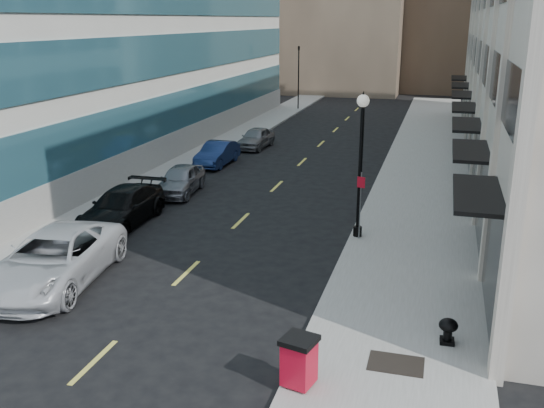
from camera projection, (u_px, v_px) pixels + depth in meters
The scene contains 17 objects.
ground at pixel (47, 407), 13.92m from camera, with size 160.00×160.00×0.00m, color black.
sidewalk_right at pixel (421, 196), 30.36m from camera, with size 5.00×80.00×0.15m, color gray.
sidewalk_left at pixel (165, 177), 34.00m from camera, with size 3.00×80.00×0.15m, color gray.
skyline_tan_far at pixel (290, 1), 86.13m from camera, with size 12.00×14.00×22.00m, color #937A60.
skyline_stone at pixel (543, 6), 67.06m from camera, with size 10.00×14.00×20.00m, color beige.
grate_far at pixel (396, 364), 15.40m from camera, with size 1.40×1.00×0.01m, color black.
road_centerline at pixel (260, 202), 29.57m from camera, with size 0.15×68.20×0.01m.
traffic_signal at pixel (299, 50), 57.86m from camera, with size 0.66×0.66×6.98m.
car_white_van at pixel (54, 259), 20.19m from camera, with size 2.94×6.37×1.77m, color silver.
car_black_pickup at pixel (122, 207), 26.17m from camera, with size 2.17×5.33×1.55m, color black.
car_silver_sedan at pixel (180, 180), 30.80m from camera, with size 1.71×4.26×1.45m, color gray.
car_blue_sedan at pixel (217, 154), 36.88m from camera, with size 1.49×4.27×1.41m, color navy.
car_grey_sedan at pixel (256, 138), 41.75m from camera, with size 1.66×4.12×1.40m, color slate.
trash_bin at pixel (299, 360), 14.34m from camera, with size 0.93×0.95×1.26m.
lamppost at pixel (361, 153), 23.51m from camera, with size 0.48×0.48×5.81m.
sign_post at pixel (360, 197), 23.72m from camera, with size 0.32×0.10×2.72m.
urn_planter at pixel (448, 328), 16.28m from camera, with size 0.51×0.51×0.71m.
Camera 1 is at (8.24, -10.09, 8.54)m, focal length 40.00 mm.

